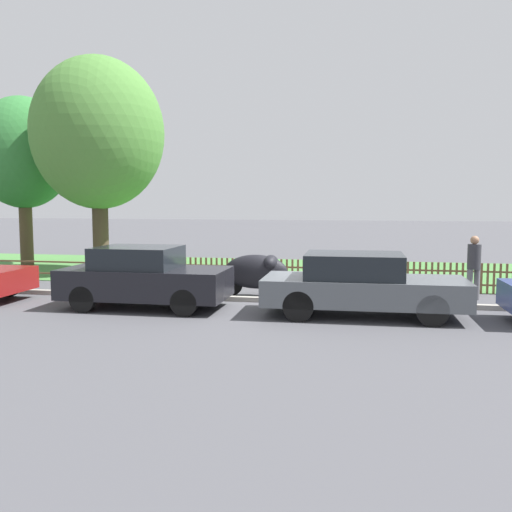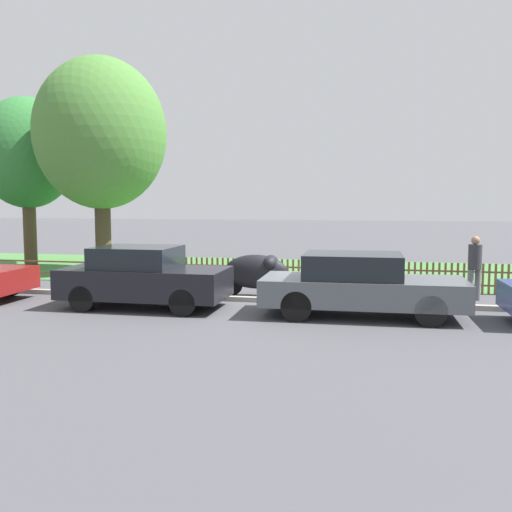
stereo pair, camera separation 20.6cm
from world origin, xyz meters
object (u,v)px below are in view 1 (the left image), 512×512
Objects in this scene: covered_motorcycle at (257,271)px; tree_nearest_kerb at (23,154)px; parked_car_black_saloon at (144,277)px; pedestrian_near_fence at (474,264)px; parked_car_navy_estate at (361,284)px; tree_behind_motorcycle at (98,134)px.

tree_nearest_kerb reaches higher than covered_motorcycle.
covered_motorcycle is (2.37, 2.17, -0.07)m from parked_car_black_saloon.
parked_car_black_saloon is at bearing -43.29° from tree_nearest_kerb.
pedestrian_near_fence is (16.06, -4.95, -3.47)m from tree_nearest_kerb.
tree_nearest_kerb is at bearing -50.17° from pedestrian_near_fence.
tree_nearest_kerb is (-13.22, 7.60, 3.69)m from parked_car_navy_estate.
tree_behind_motorcycle is at bearing 123.78° from parked_car_black_saloon.
pedestrian_near_fence reaches higher than parked_car_black_saloon.
parked_car_black_saloon is at bearing -137.33° from covered_motorcycle.
parked_car_black_saloon is 8.47m from tree_behind_motorcycle.
parked_car_black_saloon is at bearing -14.69° from pedestrian_near_fence.
parked_car_black_saloon reaches higher than parked_car_navy_estate.
covered_motorcycle is 0.25× the size of tree_behind_motorcycle.
tree_behind_motorcycle reaches higher than parked_car_navy_estate.
tree_nearest_kerb reaches higher than parked_car_black_saloon.
pedestrian_near_fence is at bearing 18.04° from parked_car_black_saloon.
parked_car_navy_estate is 15.69m from tree_nearest_kerb.
parked_car_black_saloon is at bearing 178.84° from parked_car_navy_estate.
tree_nearest_kerb is 0.87× the size of tree_behind_motorcycle.
parked_car_navy_estate is 0.68× the size of tree_nearest_kerb.
tree_behind_motorcycle is (-9.28, 6.10, 4.19)m from parked_car_navy_estate.
tree_behind_motorcycle reaches higher than tree_nearest_kerb.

